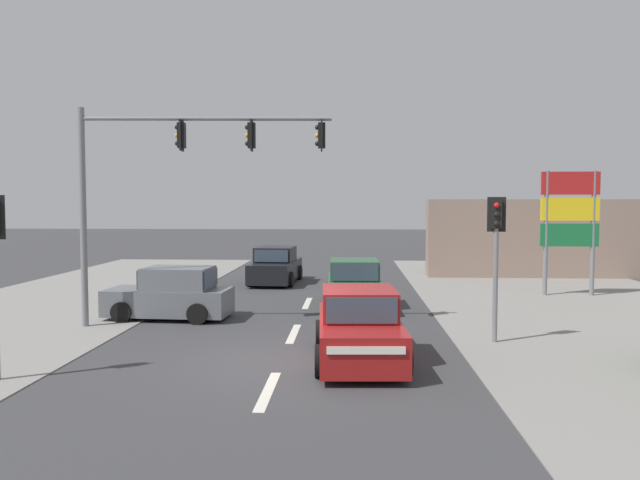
{
  "coord_description": "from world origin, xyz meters",
  "views": [
    {
      "loc": [
        1.51,
        -13.07,
        3.39
      ],
      "look_at": [
        0.64,
        4.0,
        2.4
      ],
      "focal_mm": 35.0,
      "sensor_mm": 36.0,
      "label": 1
    }
  ],
  "objects_px": {
    "shopping_plaza_sign": "(570,215)",
    "sedan_oncoming_mid": "(359,328)",
    "traffic_signal_mast": "(170,169)",
    "sedan_oncoming_near": "(354,286)",
    "sedan_receding_far": "(276,267)",
    "hatchback_kerbside_parked": "(171,295)",
    "pedestal_signal_right_kerb": "(496,244)"
  },
  "relations": [
    {
      "from": "shopping_plaza_sign",
      "to": "sedan_oncoming_mid",
      "type": "distance_m",
      "value": 12.85
    },
    {
      "from": "traffic_signal_mast",
      "to": "sedan_oncoming_near",
      "type": "distance_m",
      "value": 7.17
    },
    {
      "from": "shopping_plaza_sign",
      "to": "sedan_receding_far",
      "type": "bearing_deg",
      "value": 164.36
    },
    {
      "from": "hatchback_kerbside_parked",
      "to": "sedan_oncoming_near",
      "type": "bearing_deg",
      "value": 23.34
    },
    {
      "from": "shopping_plaza_sign",
      "to": "sedan_receding_far",
      "type": "relative_size",
      "value": 1.06
    },
    {
      "from": "pedestal_signal_right_kerb",
      "to": "hatchback_kerbside_parked",
      "type": "relative_size",
      "value": 0.96
    },
    {
      "from": "pedestal_signal_right_kerb",
      "to": "sedan_oncoming_mid",
      "type": "xyz_separation_m",
      "value": [
        -3.33,
        -1.86,
        -1.71
      ]
    },
    {
      "from": "sedan_oncoming_mid",
      "to": "sedan_oncoming_near",
      "type": "bearing_deg",
      "value": 90.63
    },
    {
      "from": "sedan_oncoming_near",
      "to": "sedan_oncoming_mid",
      "type": "xyz_separation_m",
      "value": [
        0.08,
        -6.98,
        0.0
      ]
    },
    {
      "from": "traffic_signal_mast",
      "to": "hatchback_kerbside_parked",
      "type": "xyz_separation_m",
      "value": [
        -0.35,
        1.21,
        -3.65
      ]
    },
    {
      "from": "pedestal_signal_right_kerb",
      "to": "traffic_signal_mast",
      "type": "bearing_deg",
      "value": 169.46
    },
    {
      "from": "traffic_signal_mast",
      "to": "pedestal_signal_right_kerb",
      "type": "bearing_deg",
      "value": -10.54
    },
    {
      "from": "hatchback_kerbside_parked",
      "to": "sedan_oncoming_mid",
      "type": "height_order",
      "value": "sedan_oncoming_mid"
    },
    {
      "from": "pedestal_signal_right_kerb",
      "to": "sedan_receding_far",
      "type": "xyz_separation_m",
      "value": [
        -6.75,
        11.22,
        -1.71
      ]
    },
    {
      "from": "sedan_receding_far",
      "to": "sedan_oncoming_mid",
      "type": "xyz_separation_m",
      "value": [
        3.42,
        -13.08,
        0.0
      ]
    },
    {
      "from": "sedan_oncoming_near",
      "to": "sedan_oncoming_mid",
      "type": "distance_m",
      "value": 6.98
    },
    {
      "from": "traffic_signal_mast",
      "to": "pedestal_signal_right_kerb",
      "type": "distance_m",
      "value": 8.82
    },
    {
      "from": "sedan_oncoming_near",
      "to": "sedan_oncoming_mid",
      "type": "height_order",
      "value": "same"
    },
    {
      "from": "hatchback_kerbside_parked",
      "to": "sedan_receding_far",
      "type": "xyz_separation_m",
      "value": [
        2.06,
        8.43,
        0.0
      ]
    },
    {
      "from": "shopping_plaza_sign",
      "to": "pedestal_signal_right_kerb",
      "type": "bearing_deg",
      "value": -119.17
    },
    {
      "from": "shopping_plaza_sign",
      "to": "sedan_oncoming_near",
      "type": "bearing_deg",
      "value": -159.56
    },
    {
      "from": "pedestal_signal_right_kerb",
      "to": "sedan_oncoming_mid",
      "type": "relative_size",
      "value": 0.83
    },
    {
      "from": "pedestal_signal_right_kerb",
      "to": "hatchback_kerbside_parked",
      "type": "xyz_separation_m",
      "value": [
        -8.81,
        2.79,
        -1.71
      ]
    },
    {
      "from": "shopping_plaza_sign",
      "to": "sedan_receding_far",
      "type": "distance_m",
      "value": 11.91
    },
    {
      "from": "hatchback_kerbside_parked",
      "to": "traffic_signal_mast",
      "type": "bearing_deg",
      "value": -73.75
    },
    {
      "from": "sedan_oncoming_mid",
      "to": "pedestal_signal_right_kerb",
      "type": "bearing_deg",
      "value": 29.23
    },
    {
      "from": "pedestal_signal_right_kerb",
      "to": "sedan_oncoming_near",
      "type": "relative_size",
      "value": 0.83
    },
    {
      "from": "shopping_plaza_sign",
      "to": "sedan_receding_far",
      "type": "xyz_separation_m",
      "value": [
        -11.26,
        3.15,
        -2.28
      ]
    },
    {
      "from": "pedestal_signal_right_kerb",
      "to": "shopping_plaza_sign",
      "type": "distance_m",
      "value": 9.26
    },
    {
      "from": "hatchback_kerbside_parked",
      "to": "sedan_oncoming_mid",
      "type": "xyz_separation_m",
      "value": [
        5.48,
        -4.65,
        0.0
      ]
    },
    {
      "from": "sedan_receding_far",
      "to": "sedan_oncoming_near",
      "type": "xyz_separation_m",
      "value": [
        3.35,
        -6.1,
        0.0
      ]
    },
    {
      "from": "pedestal_signal_right_kerb",
      "to": "sedan_oncoming_near",
      "type": "bearing_deg",
      "value": 123.66
    }
  ]
}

